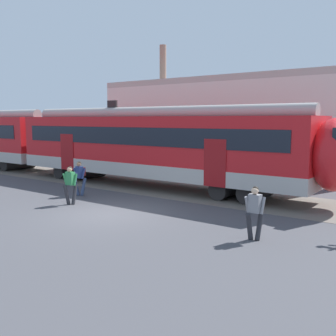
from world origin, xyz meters
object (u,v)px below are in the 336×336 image
at_px(commuter_train, 50,140).
at_px(pedestrian_grey, 255,209).
at_px(pedestrian_navy, 80,175).
at_px(pedestrian_green, 71,182).

height_order(commuter_train, pedestrian_grey, commuter_train).
height_order(commuter_train, pedestrian_navy, commuter_train).
distance_m(pedestrian_navy, pedestrian_grey, 9.81).
xyz_separation_m(pedestrian_navy, pedestrian_grey, (9.68, -1.60, -0.03)).
bearing_deg(commuter_train, pedestrian_navy, -28.06).
xyz_separation_m(commuter_train, pedestrian_grey, (17.17, -5.60, -1.29)).
xyz_separation_m(pedestrian_green, pedestrian_grey, (8.49, -0.04, -0.03)).
relative_size(commuter_train, pedestrian_grey, 22.83).
xyz_separation_m(commuter_train, pedestrian_navy, (7.49, -3.99, -1.26)).
bearing_deg(pedestrian_navy, commuter_train, 151.94).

